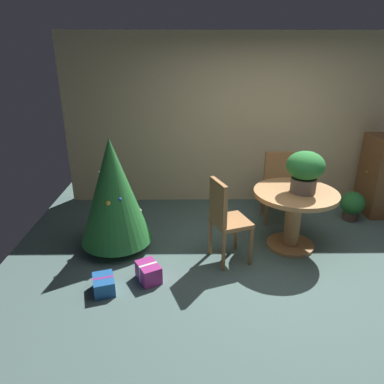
{
  "coord_description": "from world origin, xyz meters",
  "views": [
    {
      "loc": [
        -1.09,
        -3.38,
        2.35
      ],
      "look_at": [
        -1.05,
        0.35,
        0.85
      ],
      "focal_mm": 33.53,
      "sensor_mm": 36.0,
      "label": 1
    }
  ],
  "objects": [
    {
      "name": "gift_box_blue",
      "position": [
        -1.97,
        -0.28,
        0.08
      ],
      "size": [
        0.28,
        0.33,
        0.17
      ],
      "color": "#1E569E",
      "rests_on": "ground_plane"
    },
    {
      "name": "flower_vase",
      "position": [
        0.28,
        0.6,
        1.04
      ],
      "size": [
        0.45,
        0.45,
        0.5
      ],
      "color": "#665B51",
      "rests_on": "round_dining_table"
    },
    {
      "name": "potted_plant",
      "position": [
        1.3,
        1.37,
        0.24
      ],
      "size": [
        0.34,
        0.34,
        0.44
      ],
      "color": "#4C382D",
      "rests_on": "ground_plane"
    },
    {
      "name": "wooden_cabinet",
      "position": [
        1.79,
        1.65,
        0.59
      ],
      "size": [
        0.44,
        0.62,
        1.18
      ],
      "color": "brown",
      "rests_on": "ground_plane"
    },
    {
      "name": "holiday_tree",
      "position": [
        -1.99,
        0.61,
        0.77
      ],
      "size": [
        0.87,
        0.87,
        1.42
      ],
      "color": "brown",
      "rests_on": "ground_plane"
    },
    {
      "name": "round_dining_table",
      "position": [
        0.21,
        0.62,
        0.52
      ],
      "size": [
        1.01,
        1.01,
        0.75
      ],
      "color": "#B27F4C",
      "rests_on": "ground_plane"
    },
    {
      "name": "back_wall_panel",
      "position": [
        0.0,
        2.2,
        1.3
      ],
      "size": [
        6.0,
        0.1,
        2.6
      ],
      "primitive_type": "cube",
      "color": "beige",
      "rests_on": "ground_plane"
    },
    {
      "name": "wooden_chair_far",
      "position": [
        0.21,
        1.46,
        0.55
      ],
      "size": [
        0.43,
        0.4,
        0.99
      ],
      "color": "#9E6B3D",
      "rests_on": "ground_plane"
    },
    {
      "name": "ground_plane",
      "position": [
        0.0,
        0.0,
        0.0
      ],
      "size": [
        6.6,
        6.6,
        0.0
      ],
      "primitive_type": "plane",
      "color": "#4C6660"
    },
    {
      "name": "wooden_chair_left_near",
      "position": [
        -0.67,
        0.3,
        0.57
      ],
      "size": [
        0.51,
        0.53,
        1.01
      ],
      "color": "#9E6B3D",
      "rests_on": "ground_plane"
    },
    {
      "name": "gift_box_purple",
      "position": [
        -1.53,
        -0.09,
        0.1
      ],
      "size": [
        0.32,
        0.35,
        0.2
      ],
      "color": "#9E287A",
      "rests_on": "ground_plane"
    }
  ]
}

